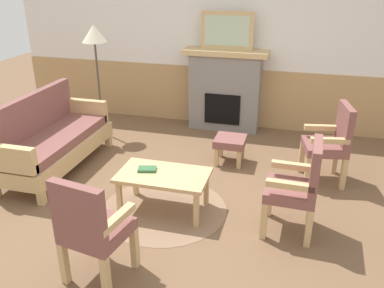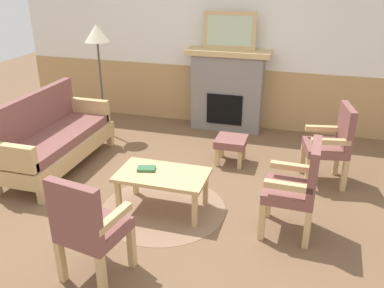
% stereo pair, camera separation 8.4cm
% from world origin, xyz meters
% --- Properties ---
extents(ground_plane, '(14.00, 14.00, 0.00)m').
position_xyz_m(ground_plane, '(0.00, 0.00, 0.00)').
color(ground_plane, brown).
extents(wall_back, '(7.20, 0.14, 2.70)m').
position_xyz_m(wall_back, '(0.00, 2.60, 1.31)').
color(wall_back, white).
rests_on(wall_back, ground_plane).
extents(fireplace, '(1.30, 0.44, 1.28)m').
position_xyz_m(fireplace, '(0.00, 2.35, 0.65)').
color(fireplace, gray).
rests_on(fireplace, ground_plane).
extents(framed_picture, '(0.80, 0.04, 0.56)m').
position_xyz_m(framed_picture, '(0.00, 2.35, 1.56)').
color(framed_picture, tan).
rests_on(framed_picture, fireplace).
extents(couch, '(0.70, 1.80, 0.98)m').
position_xyz_m(couch, '(-1.86, 0.34, 0.40)').
color(couch, tan).
rests_on(couch, ground_plane).
extents(coffee_table, '(0.96, 0.56, 0.44)m').
position_xyz_m(coffee_table, '(-0.16, -0.24, 0.39)').
color(coffee_table, tan).
rests_on(coffee_table, ground_plane).
extents(round_rug, '(1.37, 1.37, 0.01)m').
position_xyz_m(round_rug, '(-0.16, -0.24, 0.00)').
color(round_rug, '#896B51').
rests_on(round_rug, ground_plane).
extents(book_on_table, '(0.22, 0.16, 0.03)m').
position_xyz_m(book_on_table, '(-0.35, -0.22, 0.46)').
color(book_on_table, '#33663D').
rests_on(book_on_table, coffee_table).
extents(footstool, '(0.40, 0.40, 0.36)m').
position_xyz_m(footstool, '(0.32, 1.10, 0.28)').
color(footstool, tan).
rests_on(footstool, ground_plane).
extents(armchair_near_fireplace, '(0.56, 0.56, 0.98)m').
position_xyz_m(armchair_near_fireplace, '(1.57, 0.92, 0.54)').
color(armchair_near_fireplace, tan).
rests_on(armchair_near_fireplace, ground_plane).
extents(armchair_by_window_left, '(0.50, 0.50, 0.98)m').
position_xyz_m(armchair_by_window_left, '(1.23, -0.28, 0.54)').
color(armchair_by_window_left, tan).
rests_on(armchair_by_window_left, ground_plane).
extents(armchair_front_left, '(0.56, 0.56, 0.98)m').
position_xyz_m(armchair_front_left, '(-0.36, -1.42, 0.54)').
color(armchair_front_left, tan).
rests_on(armchair_front_left, ground_plane).
extents(floor_lamp_by_couch, '(0.36, 0.36, 1.68)m').
position_xyz_m(floor_lamp_by_couch, '(-1.81, 1.61, 1.45)').
color(floor_lamp_by_couch, '#332D28').
rests_on(floor_lamp_by_couch, ground_plane).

